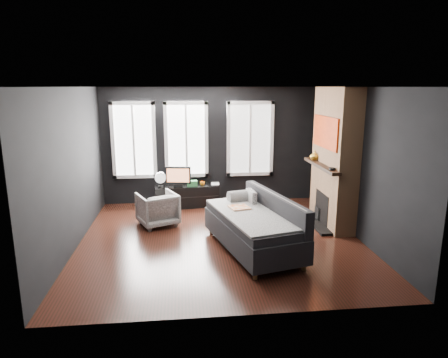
{
  "coord_description": "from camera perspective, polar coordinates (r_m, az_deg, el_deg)",
  "views": [
    {
      "loc": [
        -0.65,
        -6.79,
        2.71
      ],
      "look_at": [
        0.1,
        0.3,
        1.05
      ],
      "focal_mm": 32.0,
      "sensor_mm": 36.0,
      "label": 1
    }
  ],
  "objects": [
    {
      "name": "mug",
      "position": [
        9.15,
        -3.1,
        -0.55
      ],
      "size": [
        0.12,
        0.1,
        0.11
      ],
      "primitive_type": "imported",
      "rotation": [
        0.0,
        0.0,
        0.09
      ],
      "color": "orange",
      "rests_on": "media_console"
    },
    {
      "name": "sofa",
      "position": [
        6.74,
        4.13,
        -6.33
      ],
      "size": [
        1.61,
        2.39,
        0.94
      ],
      "primitive_type": null,
      "rotation": [
        0.0,
        0.0,
        0.25
      ],
      "color": "black",
      "rests_on": "floor"
    },
    {
      "name": "mantel_vase",
      "position": [
        8.4,
        12.81,
        3.3
      ],
      "size": [
        0.23,
        0.23,
        0.19
      ],
      "primitive_type": "imported",
      "rotation": [
        0.0,
        0.0,
        -0.22
      ],
      "color": "gold",
      "rests_on": "fireplace"
    },
    {
      "name": "storage_box",
      "position": [
        9.1,
        -4.57,
        -0.61
      ],
      "size": [
        0.23,
        0.16,
        0.12
      ],
      "primitive_type": "cube",
      "rotation": [
        0.0,
        0.0,
        0.07
      ],
      "color": "#2D713B",
      "rests_on": "media_console"
    },
    {
      "name": "windows",
      "position": [
        9.25,
        -4.9,
        11.02
      ],
      "size": [
        4.0,
        0.16,
        1.76
      ],
      "primitive_type": null,
      "color": "white",
      "rests_on": "wall_back"
    },
    {
      "name": "mantel_clock",
      "position": [
        7.49,
        15.21,
        1.41
      ],
      "size": [
        0.15,
        0.15,
        0.04
      ],
      "primitive_type": "cylinder",
      "rotation": [
        0.0,
        0.0,
        -0.33
      ],
      "color": "black",
      "rests_on": "fireplace"
    },
    {
      "name": "ceiling",
      "position": [
        6.82,
        -0.58,
        13.03
      ],
      "size": [
        5.0,
        5.0,
        0.0
      ],
      "primitive_type": "plane",
      "color": "white",
      "rests_on": "ground"
    },
    {
      "name": "stripe_pillow",
      "position": [
        7.29,
        3.94,
        -3.1
      ],
      "size": [
        0.14,
        0.39,
        0.38
      ],
      "primitive_type": "cube",
      "rotation": [
        0.0,
        0.0,
        0.13
      ],
      "color": "gray",
      "rests_on": "sofa"
    },
    {
      "name": "book",
      "position": [
        9.23,
        -1.83,
        0.01
      ],
      "size": [
        0.18,
        0.03,
        0.24
      ],
      "primitive_type": "imported",
      "rotation": [
        0.0,
        0.0,
        -0.05
      ],
      "color": "#B2A28F",
      "rests_on": "media_console"
    },
    {
      "name": "floor",
      "position": [
        7.34,
        -0.53,
        -8.57
      ],
      "size": [
        5.0,
        5.0,
        0.0
      ],
      "primitive_type": "plane",
      "color": "black",
      "rests_on": "ground"
    },
    {
      "name": "wall_right",
      "position": [
        7.61,
        18.55,
        2.13
      ],
      "size": [
        0.02,
        5.0,
        2.7
      ],
      "primitive_type": "cube",
      "color": "black",
      "rests_on": "ground"
    },
    {
      "name": "wall_back",
      "position": [
        9.41,
        -2.03,
        4.79
      ],
      "size": [
        5.0,
        0.02,
        2.7
      ],
      "primitive_type": "cube",
      "color": "black",
      "rests_on": "ground"
    },
    {
      "name": "media_console",
      "position": [
        9.22,
        -5.33,
        -2.43
      ],
      "size": [
        1.49,
        0.61,
        0.5
      ],
      "primitive_type": null,
      "rotation": [
        0.0,
        0.0,
        0.12
      ],
      "color": "black",
      "rests_on": "floor"
    },
    {
      "name": "armchair",
      "position": [
        8.05,
        -9.49,
        -4.01
      ],
      "size": [
        0.91,
        0.89,
        0.73
      ],
      "primitive_type": "imported",
      "rotation": [
        0.0,
        0.0,
        -2.74
      ],
      "color": "silver",
      "rests_on": "floor"
    },
    {
      "name": "wall_left",
      "position": [
        7.16,
        -20.89,
        1.3
      ],
      "size": [
        0.02,
        5.0,
        2.7
      ],
      "primitive_type": "cube",
      "color": "black",
      "rests_on": "ground"
    },
    {
      "name": "monitor",
      "position": [
        9.04,
        -6.56,
        0.54
      ],
      "size": [
        0.59,
        0.21,
        0.52
      ],
      "primitive_type": null,
      "rotation": [
        0.0,
        0.0,
        -0.15
      ],
      "color": "black",
      "rests_on": "media_console"
    },
    {
      "name": "desk_fan",
      "position": [
        9.04,
        -9.06,
        -0.07
      ],
      "size": [
        0.27,
        0.27,
        0.35
      ],
      "primitive_type": null,
      "rotation": [
        0.0,
        0.0,
        0.08
      ],
      "color": "#A0A0A0",
      "rests_on": "media_console"
    },
    {
      "name": "fireplace",
      "position": [
        8.07,
        15.52,
        2.93
      ],
      "size": [
        0.7,
        1.62,
        2.7
      ],
      "primitive_type": null,
      "color": "#93724C",
      "rests_on": "floor"
    }
  ]
}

